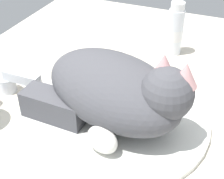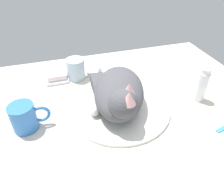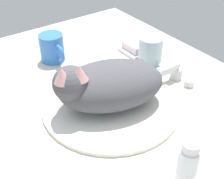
% 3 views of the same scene
% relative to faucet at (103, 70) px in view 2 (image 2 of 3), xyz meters
% --- Properties ---
extents(ground_plane, '(1.10, 0.83, 0.03)m').
position_rel_faucet_xyz_m(ground_plane, '(0.00, -0.22, -0.04)').
color(ground_plane, beige).
extents(sink_basin, '(0.35, 0.35, 0.01)m').
position_rel_faucet_xyz_m(sink_basin, '(0.00, -0.22, -0.02)').
color(sink_basin, silver).
rests_on(sink_basin, ground_plane).
extents(faucet, '(0.13, 0.10, 0.05)m').
position_rel_faucet_xyz_m(faucet, '(0.00, 0.00, 0.00)').
color(faucet, silver).
rests_on(faucet, ground_plane).
extents(cat, '(0.24, 0.30, 0.14)m').
position_rel_faucet_xyz_m(cat, '(-0.01, -0.23, 0.05)').
color(cat, '#4C4C51').
rests_on(cat, sink_basin).
extents(coffee_mug, '(0.12, 0.07, 0.09)m').
position_rel_faucet_xyz_m(coffee_mug, '(-0.30, -0.23, 0.02)').
color(coffee_mug, '#3372C6').
rests_on(coffee_mug, ground_plane).
extents(rinse_cup, '(0.07, 0.07, 0.09)m').
position_rel_faucet_xyz_m(rinse_cup, '(-0.11, 0.01, 0.02)').
color(rinse_cup, silver).
rests_on(rinse_cup, ground_plane).
extents(soap_dish, '(0.09, 0.06, 0.01)m').
position_rel_faucet_xyz_m(soap_dish, '(-0.19, 0.01, -0.02)').
color(soap_dish, white).
rests_on(soap_dish, ground_plane).
extents(soap_bar, '(0.07, 0.05, 0.02)m').
position_rel_faucet_xyz_m(soap_bar, '(-0.19, 0.01, 0.00)').
color(soap_bar, silver).
rests_on(soap_bar, soap_dish).
extents(toothpaste_bottle, '(0.04, 0.04, 0.13)m').
position_rel_faucet_xyz_m(toothpaste_bottle, '(0.29, -0.26, 0.04)').
color(toothpaste_bottle, white).
rests_on(toothpaste_bottle, ground_plane).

